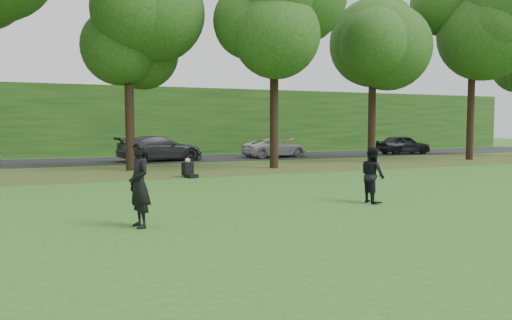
{
  "coord_description": "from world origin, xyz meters",
  "views": [
    {
      "loc": [
        -7.19,
        -10.73,
        2.28
      ],
      "look_at": [
        -1.73,
        1.62,
        1.3
      ],
      "focal_mm": 35.0,
      "sensor_mm": 36.0,
      "label": 1
    }
  ],
  "objects_px": {
    "frisbee": "(289,139)",
    "seated_person": "(189,170)",
    "player_left": "(139,185)",
    "player_right": "(373,175)"
  },
  "relations": [
    {
      "from": "seated_person",
      "to": "frisbee",
      "type": "bearing_deg",
      "value": -102.96
    },
    {
      "from": "frisbee",
      "to": "seated_person",
      "type": "bearing_deg",
      "value": 91.97
    },
    {
      "from": "player_right",
      "to": "frisbee",
      "type": "xyz_separation_m",
      "value": [
        -2.66,
        0.13,
        1.05
      ]
    },
    {
      "from": "player_right",
      "to": "player_left",
      "type": "bearing_deg",
      "value": 100.95
    },
    {
      "from": "frisbee",
      "to": "player_left",
      "type": "bearing_deg",
      "value": -167.93
    },
    {
      "from": "player_left",
      "to": "frisbee",
      "type": "xyz_separation_m",
      "value": [
        4.16,
        0.89,
        0.91
      ]
    },
    {
      "from": "player_right",
      "to": "frisbee",
      "type": "distance_m",
      "value": 2.86
    },
    {
      "from": "player_right",
      "to": "frisbee",
      "type": "relative_size",
      "value": 4.25
    },
    {
      "from": "player_left",
      "to": "seated_person",
      "type": "bearing_deg",
      "value": 147.27
    },
    {
      "from": "player_left",
      "to": "seated_person",
      "type": "height_order",
      "value": "player_left"
    }
  ]
}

